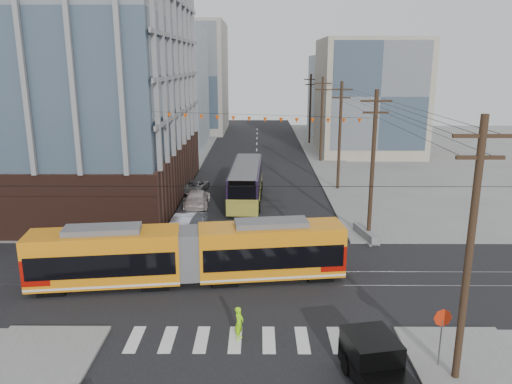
# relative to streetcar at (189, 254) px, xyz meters

# --- Properties ---
(ground) EXTENTS (160.00, 160.00, 0.00)m
(ground) POSITION_rel_streetcar_xyz_m (3.79, -3.46, -1.78)
(ground) COLOR slate
(office_building) EXTENTS (30.00, 25.00, 28.60)m
(office_building) POSITION_rel_streetcar_xyz_m (-18.21, 19.54, 12.52)
(office_building) COLOR #381E16
(office_building) RESTS_ON ground
(bg_bldg_nw_near) EXTENTS (18.00, 16.00, 18.00)m
(bg_bldg_nw_near) POSITION_rel_streetcar_xyz_m (-13.21, 48.54, 7.22)
(bg_bldg_nw_near) COLOR #8C99A5
(bg_bldg_nw_near) RESTS_ON ground
(bg_bldg_ne_near) EXTENTS (14.00, 14.00, 16.00)m
(bg_bldg_ne_near) POSITION_rel_streetcar_xyz_m (19.79, 44.54, 6.22)
(bg_bldg_ne_near) COLOR gray
(bg_bldg_ne_near) RESTS_ON ground
(bg_bldg_nw_far) EXTENTS (16.00, 18.00, 20.00)m
(bg_bldg_nw_far) POSITION_rel_streetcar_xyz_m (-10.21, 68.54, 8.22)
(bg_bldg_nw_far) COLOR gray
(bg_bldg_nw_far) RESTS_ON ground
(bg_bldg_ne_far) EXTENTS (16.00, 16.00, 14.00)m
(bg_bldg_ne_far) POSITION_rel_streetcar_xyz_m (21.79, 64.54, 5.22)
(bg_bldg_ne_far) COLOR #8C99A5
(bg_bldg_ne_far) RESTS_ON ground
(utility_pole_near) EXTENTS (0.30, 0.30, 11.00)m
(utility_pole_near) POSITION_rel_streetcar_xyz_m (12.29, -9.46, 3.72)
(utility_pole_near) COLOR black
(utility_pole_near) RESTS_ON ground
(utility_pole_far) EXTENTS (0.30, 0.30, 11.00)m
(utility_pole_far) POSITION_rel_streetcar_xyz_m (12.29, 52.54, 3.72)
(utility_pole_far) COLOR black
(utility_pole_far) RESTS_ON ground
(streetcar) EXTENTS (18.63, 4.91, 3.56)m
(streetcar) POSITION_rel_streetcar_xyz_m (0.00, 0.00, 0.00)
(streetcar) COLOR orange
(streetcar) RESTS_ON ground
(city_bus) EXTENTS (3.10, 12.57, 3.54)m
(city_bus) POSITION_rel_streetcar_xyz_m (2.91, 18.41, -0.01)
(city_bus) COLOR black
(city_bus) RESTS_ON ground
(pickup_truck) EXTENTS (2.98, 5.76, 1.86)m
(pickup_truck) POSITION_rel_streetcar_xyz_m (9.08, -10.75, -0.85)
(pickup_truck) COLOR black
(pickup_truck) RESTS_ON ground
(parked_car_silver) EXTENTS (2.61, 4.76, 1.49)m
(parked_car_silver) POSITION_rel_streetcar_xyz_m (-1.43, 9.73, -1.03)
(parked_car_silver) COLOR #A9AFC2
(parked_car_silver) RESTS_ON ground
(parked_car_white) EXTENTS (2.25, 5.28, 1.52)m
(parked_car_white) POSITION_rel_streetcar_xyz_m (-1.54, 16.28, -1.02)
(parked_car_white) COLOR beige
(parked_car_white) RESTS_ON ground
(parked_car_grey) EXTENTS (2.70, 4.85, 1.28)m
(parked_car_grey) POSITION_rel_streetcar_xyz_m (-2.28, 21.55, -1.14)
(parked_car_grey) COLOR #4F4F4F
(parked_car_grey) RESTS_ON ground
(pedestrian) EXTENTS (0.55, 0.69, 1.65)m
(pedestrian) POSITION_rel_streetcar_xyz_m (3.18, -6.34, -0.95)
(pedestrian) COLOR #97FD0D
(pedestrian) RESTS_ON ground
(stop_sign) EXTENTS (0.85, 0.85, 2.60)m
(stop_sign) POSITION_rel_streetcar_xyz_m (11.86, -8.64, -0.48)
(stop_sign) COLOR red
(stop_sign) RESTS_ON ground
(jersey_barrier) EXTENTS (1.49, 3.63, 0.71)m
(jersey_barrier) POSITION_rel_streetcar_xyz_m (12.09, 7.75, -1.42)
(jersey_barrier) COLOR slate
(jersey_barrier) RESTS_ON ground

